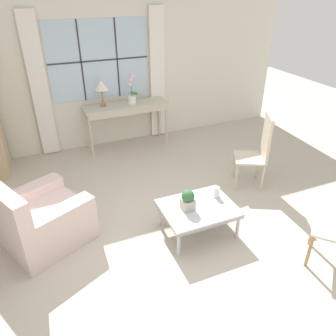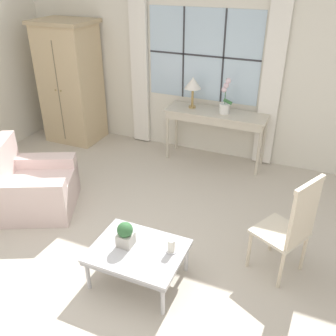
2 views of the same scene
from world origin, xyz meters
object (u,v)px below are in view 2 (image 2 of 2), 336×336
(table_lamp, at_px, (193,84))
(coffee_table, at_px, (138,253))
(armoire, at_px, (71,83))
(side_chair_wooden, at_px, (292,225))
(armchair_upholstered, at_px, (33,189))
(pillar_candle, at_px, (171,246))
(potted_orchid, at_px, (225,101))
(console_table, at_px, (216,118))
(potted_plant_small, at_px, (125,234))

(table_lamp, bearing_deg, coffee_table, -80.46)
(armoire, relative_size, side_chair_wooden, 1.77)
(armchair_upholstered, xyz_separation_m, pillar_candle, (2.06, -0.47, 0.15))
(potted_orchid, bearing_deg, table_lamp, 175.58)
(armoire, relative_size, console_table, 1.32)
(armchair_upholstered, bearing_deg, side_chair_wooden, 1.23)
(console_table, relative_size, coffee_table, 1.71)
(armchair_upholstered, bearing_deg, table_lamp, 59.05)
(console_table, relative_size, pillar_candle, 9.91)
(console_table, height_order, side_chair_wooden, side_chair_wooden)
(console_table, height_order, potted_orchid, potted_orchid)
(armchair_upholstered, xyz_separation_m, side_chair_wooden, (3.06, 0.07, 0.32))
(potted_plant_small, relative_size, pillar_candle, 1.69)
(coffee_table, bearing_deg, console_table, 91.40)
(potted_orchid, height_order, armchair_upholstered, potted_orchid)
(potted_orchid, bearing_deg, potted_plant_small, -93.99)
(potted_plant_small, xyz_separation_m, pillar_candle, (0.44, 0.08, -0.06))
(table_lamp, height_order, pillar_candle, table_lamp)
(table_lamp, height_order, coffee_table, table_lamp)
(armoire, height_order, potted_orchid, armoire)
(side_chair_wooden, bearing_deg, console_table, 123.52)
(armoire, relative_size, potted_orchid, 3.80)
(table_lamp, xyz_separation_m, potted_plant_small, (0.32, -2.72, -0.67))
(console_table, xyz_separation_m, coffee_table, (0.07, -2.70, -0.39))
(armoire, relative_size, coffee_table, 2.26)
(table_lamp, xyz_separation_m, armchair_upholstered, (-1.30, -2.17, -0.89))
(table_lamp, distance_m, potted_plant_small, 2.82)
(console_table, xyz_separation_m, potted_orchid, (0.12, -0.00, 0.28))
(armoire, xyz_separation_m, console_table, (2.49, 0.10, -0.27))
(armoire, height_order, armchair_upholstered, armoire)
(armoire, bearing_deg, coffee_table, -45.49)
(console_table, xyz_separation_m, armchair_upholstered, (-1.69, -2.13, -0.44))
(side_chair_wooden, bearing_deg, armchair_upholstered, -178.77)
(table_lamp, height_order, potted_plant_small, table_lamp)
(armchair_upholstered, xyz_separation_m, potted_plant_small, (1.62, -0.55, 0.22))
(console_table, bearing_deg, armoire, -177.73)
(coffee_table, bearing_deg, side_chair_wooden, 26.06)
(pillar_candle, bearing_deg, table_lamp, 106.13)
(table_lamp, distance_m, armchair_upholstered, 2.68)
(side_chair_wooden, distance_m, pillar_candle, 1.15)
(armchair_upholstered, distance_m, side_chair_wooden, 3.08)
(console_table, distance_m, potted_plant_small, 2.69)
(potted_orchid, distance_m, armchair_upholstered, 2.88)
(potted_orchid, xyz_separation_m, armchair_upholstered, (-1.81, -2.13, -0.71))
(console_table, relative_size, potted_plant_small, 5.86)
(console_table, bearing_deg, potted_orchid, -0.69)
(potted_plant_small, bearing_deg, console_table, 88.53)
(armoire, distance_m, pillar_candle, 3.84)
(armoire, distance_m, console_table, 2.51)
(table_lamp, bearing_deg, console_table, -5.52)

